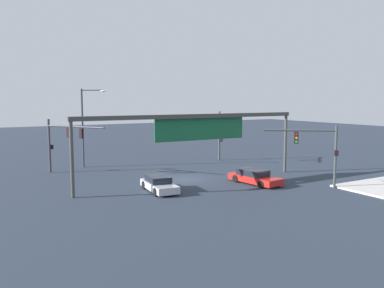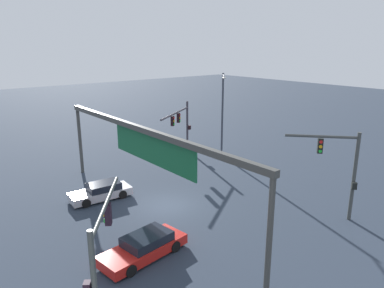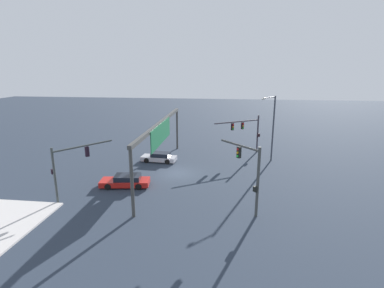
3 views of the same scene
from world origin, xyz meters
The scene contains 8 objects.
ground_plane centered at (0.00, 0.00, 0.00)m, with size 165.31×165.31×0.00m, color #27313F.
traffic_signal_near_corner centered at (8.56, 7.36, 3.81)m, with size 3.71×3.16×5.85m.
traffic_signal_opposite_side centered at (-8.91, 8.05, 3.62)m, with size 3.92×6.26×5.35m.
traffic_signal_cross_street centered at (7.76, -8.57, 3.51)m, with size 4.86×3.88×5.14m.
streetlamp_curved_arm centered at (-5.98, 10.95, 4.89)m, with size 2.24×2.05×8.38m.
overhead_sign_gantry centered at (0.23, -1.85, 4.99)m, with size 21.34×0.43×6.01m.
sedan_car_approaching centered at (-4.02, -3.14, 0.57)m, with size 2.09×4.55×1.21m.
sedan_car_waiting_far centered at (4.39, -4.67, 0.58)m, with size 2.50×5.10×1.21m.
Camera 1 is at (-17.25, -31.29, 7.25)m, focal length 37.18 mm.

